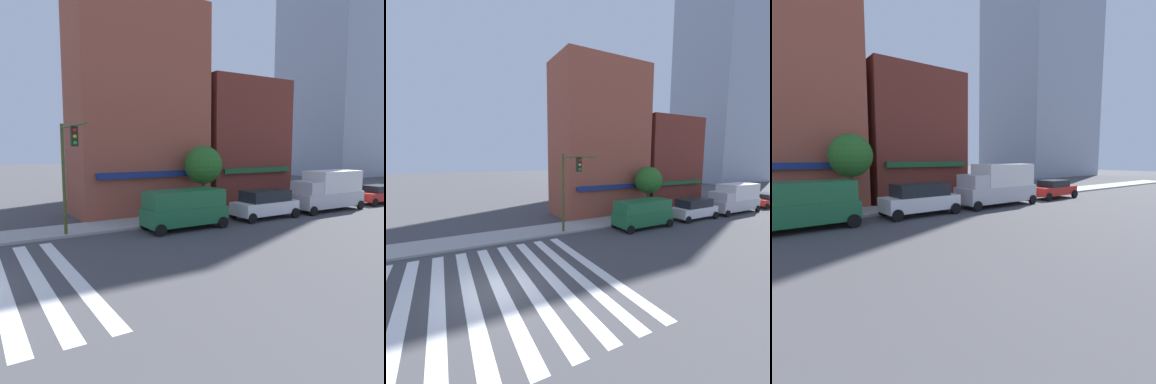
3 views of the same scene
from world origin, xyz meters
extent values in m
cube|color=silver|center=(2.44, 0.00, 0.00)|extent=(0.57, 10.80, 0.01)
cube|color=silver|center=(3.66, 0.00, 0.00)|extent=(0.57, 10.80, 0.01)
cube|color=silver|center=(4.87, 0.00, 0.00)|extent=(0.57, 10.80, 0.01)
cube|color=#9E4C38|center=(12.71, 11.50, 7.57)|extent=(9.49, 5.00, 15.14)
cube|color=navy|center=(12.71, 8.85, 3.00)|extent=(8.07, 0.30, 0.40)
cube|color=maroon|center=(21.96, 11.50, 5.23)|extent=(7.95, 5.00, 10.46)
cube|color=#1E592D|center=(21.96, 8.85, 3.00)|extent=(6.76, 0.30, 0.40)
cylinder|color=#474C1E|center=(6.15, 6.40, 3.04)|extent=(0.18, 0.18, 6.08)
cylinder|color=#474C1E|center=(6.15, 4.12, 5.88)|extent=(0.12, 4.56, 0.12)
cube|color=black|center=(6.15, 3.89, 5.35)|extent=(0.32, 0.24, 0.95)
sphere|color=red|center=(6.15, 3.76, 5.65)|extent=(0.18, 0.18, 0.18)
sphere|color=#EAAD14|center=(6.15, 3.76, 5.35)|extent=(0.18, 0.18, 0.18)
sphere|color=green|center=(6.15, 3.76, 5.05)|extent=(0.18, 0.18, 0.18)
cube|color=#1E6638|center=(12.65, 4.70, 0.84)|extent=(5.01, 2.03, 1.00)
cube|color=#1E6638|center=(12.65, 4.70, 1.84)|extent=(4.76, 1.87, 1.00)
cylinder|color=black|center=(10.56, 5.70, 0.34)|extent=(0.68, 0.22, 0.68)
cylinder|color=black|center=(10.56, 3.70, 0.34)|extent=(0.68, 0.22, 0.68)
cylinder|color=black|center=(14.75, 5.70, 0.34)|extent=(0.68, 0.22, 0.68)
cylinder|color=black|center=(14.75, 3.70, 0.34)|extent=(0.68, 0.22, 0.68)
cube|color=white|center=(19.02, 4.70, 0.77)|extent=(4.74, 2.00, 0.85)
cube|color=black|center=(19.02, 4.70, 1.56)|extent=(3.33, 1.82, 0.75)
cylinder|color=black|center=(17.08, 5.65, 0.34)|extent=(0.68, 0.22, 0.68)
cylinder|color=black|center=(17.08, 3.75, 0.34)|extent=(0.68, 0.22, 0.68)
cylinder|color=black|center=(20.97, 5.65, 0.34)|extent=(0.68, 0.22, 0.68)
cylinder|color=black|center=(20.97, 3.75, 0.34)|extent=(0.68, 0.22, 0.68)
cube|color=#B7B7BC|center=(25.31, 4.70, 0.89)|extent=(6.21, 2.22, 1.10)
cube|color=silver|center=(25.93, 4.70, 2.24)|extent=(4.35, 2.21, 1.60)
cube|color=#B7B7BC|center=(23.33, 4.70, 1.89)|extent=(1.74, 2.10, 0.90)
cylinder|color=black|center=(22.62, 5.80, 0.34)|extent=(0.68, 0.22, 0.68)
cylinder|color=black|center=(22.62, 3.60, 0.34)|extent=(0.68, 0.22, 0.68)
cylinder|color=black|center=(28.00, 5.80, 0.34)|extent=(0.68, 0.22, 0.68)
cylinder|color=black|center=(28.00, 3.60, 0.34)|extent=(0.68, 0.22, 0.68)
cube|color=#B21E19|center=(31.99, 4.70, 0.69)|extent=(4.43, 1.86, 0.70)
cube|color=black|center=(31.99, 4.70, 1.31)|extent=(2.44, 1.69, 0.55)
cylinder|color=black|center=(30.20, 5.60, 0.34)|extent=(0.68, 0.22, 0.68)
cylinder|color=black|center=(30.20, 3.80, 0.34)|extent=(0.68, 0.22, 0.68)
cylinder|color=black|center=(33.78, 5.60, 0.34)|extent=(0.68, 0.22, 0.68)
cylinder|color=#23232D|center=(25.59, 6.53, 0.57)|extent=(0.26, 0.26, 0.85)
cylinder|color=slate|center=(25.59, 6.53, 1.35)|extent=(0.32, 0.32, 0.70)
sphere|color=tan|center=(25.59, 6.53, 1.81)|extent=(0.22, 0.22, 0.22)
cylinder|color=#23232D|center=(25.96, 7.89, 0.57)|extent=(0.26, 0.26, 0.85)
cylinder|color=#2D4C9E|center=(25.96, 7.89, 1.35)|extent=(0.32, 0.32, 0.70)
sphere|color=tan|center=(25.96, 7.89, 1.81)|extent=(0.22, 0.22, 0.22)
cylinder|color=#23232D|center=(14.80, 6.94, 0.57)|extent=(0.26, 0.26, 0.85)
cylinder|color=silver|center=(14.80, 6.94, 1.35)|extent=(0.32, 0.32, 0.70)
sphere|color=tan|center=(14.80, 6.94, 1.81)|extent=(0.22, 0.22, 0.22)
cylinder|color=brown|center=(15.80, 7.50, 1.43)|extent=(0.24, 0.24, 2.55)
sphere|color=#286623|center=(15.80, 7.50, 3.63)|extent=(2.63, 2.63, 2.63)
camera|label=1|loc=(1.60, -14.21, 4.85)|focal=35.00mm
camera|label=2|loc=(-1.99, -11.18, 5.82)|focal=24.00mm
camera|label=3|loc=(10.38, -11.32, 3.44)|focal=28.00mm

